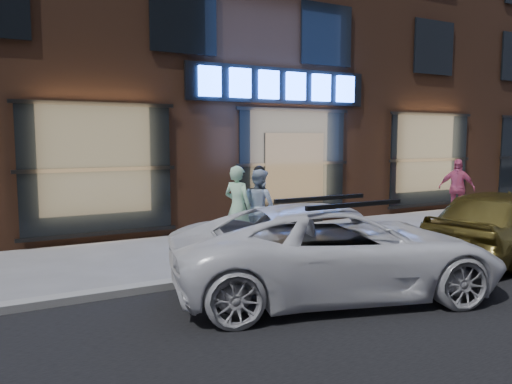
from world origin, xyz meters
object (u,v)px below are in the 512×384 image
white_suv (336,250)px  gold_sedan (504,223)px  passerby (457,188)px  man_bowtie (238,207)px  man_cap (259,207)px

white_suv → gold_sedan: size_ratio=1.19×
white_suv → gold_sedan: 4.17m
passerby → white_suv: bearing=-92.9°
white_suv → gold_sedan: gold_sedan is taller
white_suv → man_bowtie: bearing=13.3°
white_suv → gold_sedan: bearing=-70.4°
man_cap → gold_sedan: man_cap is taller
man_cap → man_bowtie: bearing=84.4°
man_cap → gold_sedan: 4.79m
passerby → gold_sedan: passerby is taller
man_bowtie → passerby: 7.33m
man_bowtie → man_cap: (0.55, 0.08, -0.04)m
white_suv → gold_sedan: (4.16, 0.29, 0.02)m
man_cap → white_suv: size_ratio=0.34×
gold_sedan → white_suv: bearing=80.4°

